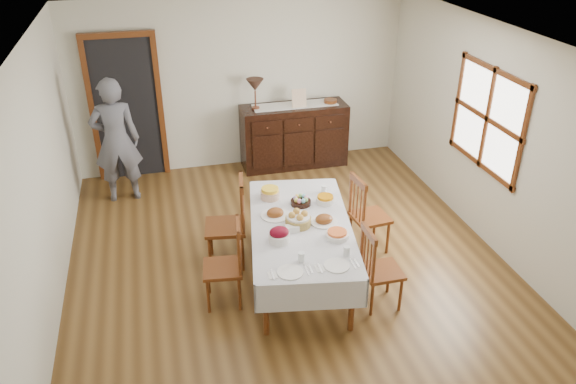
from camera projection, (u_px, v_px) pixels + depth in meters
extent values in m
plane|color=brown|center=(290.00, 268.00, 6.52)|extent=(6.00, 6.00, 0.00)
cube|color=white|center=(291.00, 43.00, 5.29)|extent=(5.00, 6.00, 0.02)
cube|color=beige|center=(241.00, 84.00, 8.47)|extent=(5.00, 0.02, 2.60)
cube|color=beige|center=(416.00, 379.00, 3.34)|extent=(5.00, 0.02, 2.60)
cube|color=beige|center=(37.00, 195.00, 5.36)|extent=(0.02, 6.00, 2.60)
cube|color=beige|center=(501.00, 144.00, 6.45)|extent=(0.02, 6.00, 2.60)
cube|color=white|center=(488.00, 119.00, 6.61)|extent=(0.02, 1.30, 1.10)
cube|color=#5C2C12|center=(487.00, 119.00, 6.60)|extent=(0.03, 1.46, 1.26)
cube|color=black|center=(127.00, 110.00, 8.18)|extent=(0.90, 0.06, 2.10)
cube|color=#5C2C12|center=(127.00, 110.00, 8.16)|extent=(1.04, 0.08, 2.18)
cube|color=silver|center=(301.00, 225.00, 6.02)|extent=(1.36, 2.19, 0.04)
cylinder|color=#5C2C12|center=(266.00, 308.00, 5.39)|extent=(0.06, 0.06, 0.66)
cylinder|color=#5C2C12|center=(352.00, 303.00, 5.45)|extent=(0.06, 0.06, 0.66)
cylinder|color=#5C2C12|center=(260.00, 215.00, 6.95)|extent=(0.06, 0.06, 0.66)
cylinder|color=#5C2C12|center=(327.00, 212.00, 7.00)|extent=(0.06, 0.06, 0.66)
cube|color=silver|center=(253.00, 238.00, 6.06)|extent=(0.38, 2.06, 0.32)
cube|color=silver|center=(348.00, 234.00, 6.13)|extent=(0.38, 2.06, 0.32)
cube|color=silver|center=(311.00, 296.00, 5.18)|extent=(1.05, 0.20, 0.32)
cube|color=silver|center=(293.00, 191.00, 7.00)|extent=(1.05, 0.20, 0.32)
cube|color=#5C2C12|center=(223.00, 268.00, 5.79)|extent=(0.44, 0.44, 0.04)
cylinder|color=#5C2C12|center=(208.00, 278.00, 6.02)|extent=(0.03, 0.03, 0.41)
cylinder|color=#5C2C12|center=(208.00, 296.00, 5.74)|extent=(0.03, 0.03, 0.41)
cylinder|color=#5C2C12|center=(238.00, 275.00, 6.06)|extent=(0.03, 0.03, 0.41)
cylinder|color=#5C2C12|center=(240.00, 294.00, 5.77)|extent=(0.03, 0.03, 0.41)
cylinder|color=#5C2C12|center=(238.00, 237.00, 5.84)|extent=(0.04, 0.04, 0.53)
cylinder|color=#5C2C12|center=(240.00, 255.00, 5.54)|extent=(0.04, 0.04, 0.53)
cube|color=#5C2C12|center=(238.00, 227.00, 5.58)|extent=(0.09, 0.38, 0.08)
cylinder|color=#5C2C12|center=(239.00, 243.00, 5.77)|extent=(0.02, 0.02, 0.43)
cylinder|color=#5C2C12|center=(239.00, 247.00, 5.70)|extent=(0.02, 0.02, 0.43)
cylinder|color=#5C2C12|center=(239.00, 252.00, 5.62)|extent=(0.02, 0.02, 0.43)
cube|color=#5C2C12|center=(225.00, 227.00, 6.40)|extent=(0.51, 0.51, 0.04)
cylinder|color=#5C2C12|center=(211.00, 238.00, 6.66)|extent=(0.04, 0.04, 0.46)
cylinder|color=#5C2C12|center=(210.00, 255.00, 6.34)|extent=(0.04, 0.04, 0.46)
cylinder|color=#5C2C12|center=(242.00, 236.00, 6.69)|extent=(0.04, 0.04, 0.46)
cylinder|color=#5C2C12|center=(242.00, 253.00, 6.37)|extent=(0.04, 0.04, 0.46)
cylinder|color=#5C2C12|center=(242.00, 195.00, 6.44)|extent=(0.04, 0.04, 0.60)
cylinder|color=#5C2C12|center=(243.00, 212.00, 6.10)|extent=(0.04, 0.04, 0.60)
cube|color=#5C2C12|center=(241.00, 183.00, 6.15)|extent=(0.11, 0.43, 0.09)
cylinder|color=#5C2C12|center=(242.00, 201.00, 6.37)|extent=(0.02, 0.02, 0.49)
cylinder|color=#5C2C12|center=(242.00, 205.00, 6.28)|extent=(0.02, 0.02, 0.49)
cylinder|color=#5C2C12|center=(242.00, 209.00, 6.20)|extent=(0.02, 0.02, 0.49)
cube|color=#5C2C12|center=(382.00, 271.00, 5.77)|extent=(0.39, 0.39, 0.04)
cylinder|color=#5C2C12|center=(400.00, 295.00, 5.77)|extent=(0.03, 0.03, 0.40)
cylinder|color=#5C2C12|center=(389.00, 277.00, 6.04)|extent=(0.03, 0.03, 0.40)
cylinder|color=#5C2C12|center=(372.00, 300.00, 5.70)|extent=(0.03, 0.03, 0.40)
cylinder|color=#5C2C12|center=(361.00, 281.00, 5.97)|extent=(0.03, 0.03, 0.40)
cylinder|color=#5C2C12|center=(374.00, 262.00, 5.47)|extent=(0.04, 0.04, 0.52)
cylinder|color=#5C2C12|center=(362.00, 244.00, 5.75)|extent=(0.04, 0.04, 0.52)
cube|color=#5C2C12|center=(369.00, 234.00, 5.51)|extent=(0.04, 0.37, 0.07)
cylinder|color=#5C2C12|center=(371.00, 259.00, 5.55)|extent=(0.02, 0.02, 0.42)
cylinder|color=#5C2C12|center=(368.00, 254.00, 5.62)|extent=(0.02, 0.02, 0.42)
cylinder|color=#5C2C12|center=(365.00, 250.00, 5.69)|extent=(0.02, 0.02, 0.42)
cube|color=#5C2C12|center=(370.00, 217.00, 6.67)|extent=(0.45, 0.45, 0.04)
cylinder|color=#5C2C12|center=(388.00, 238.00, 6.69)|extent=(0.04, 0.04, 0.42)
cylinder|color=#5C2C12|center=(375.00, 224.00, 6.97)|extent=(0.04, 0.04, 0.42)
cylinder|color=#5C2C12|center=(363.00, 243.00, 6.59)|extent=(0.04, 0.04, 0.42)
cylinder|color=#5C2C12|center=(350.00, 229.00, 6.87)|extent=(0.04, 0.04, 0.42)
cylinder|color=#5C2C12|center=(364.00, 207.00, 6.34)|extent=(0.04, 0.04, 0.55)
cylinder|color=#5C2C12|center=(351.00, 193.00, 6.63)|extent=(0.04, 0.04, 0.55)
cube|color=#5C2C12|center=(359.00, 182.00, 6.37)|extent=(0.08, 0.39, 0.08)
cylinder|color=#5C2C12|center=(361.00, 205.00, 6.42)|extent=(0.02, 0.02, 0.45)
cylinder|color=#5C2C12|center=(357.00, 201.00, 6.49)|extent=(0.02, 0.02, 0.45)
cylinder|color=#5C2C12|center=(354.00, 198.00, 6.57)|extent=(0.02, 0.02, 0.45)
cube|color=black|center=(294.00, 136.00, 8.77)|extent=(1.63, 0.54, 0.98)
cube|color=black|center=(267.00, 127.00, 8.29)|extent=(0.46, 0.02, 0.20)
sphere|color=brown|center=(267.00, 128.00, 8.27)|extent=(0.03, 0.03, 0.03)
cube|color=black|center=(299.00, 124.00, 8.40)|extent=(0.46, 0.02, 0.20)
sphere|color=brown|center=(299.00, 125.00, 8.38)|extent=(0.03, 0.03, 0.03)
cube|color=black|center=(330.00, 122.00, 8.50)|extent=(0.46, 0.02, 0.20)
sphere|color=brown|center=(330.00, 122.00, 8.48)|extent=(0.03, 0.03, 0.03)
imported|color=#585964|center=(115.00, 137.00, 7.57)|extent=(0.60, 0.40, 1.88)
cylinder|color=olive|center=(298.00, 221.00, 5.96)|extent=(0.28, 0.28, 0.09)
cylinder|color=silver|center=(298.00, 217.00, 5.94)|extent=(0.25, 0.25, 0.02)
sphere|color=#B88637|center=(304.00, 214.00, 5.94)|extent=(0.08, 0.08, 0.08)
sphere|color=#B88637|center=(296.00, 211.00, 5.98)|extent=(0.08, 0.08, 0.08)
sphere|color=#B88637|center=(292.00, 215.00, 5.91)|extent=(0.08, 0.08, 0.08)
sphere|color=#B88637|center=(300.00, 218.00, 5.87)|extent=(0.08, 0.08, 0.08)
cylinder|color=black|center=(301.00, 202.00, 6.37)|extent=(0.23, 0.23, 0.05)
ellipsoid|color=pink|center=(306.00, 198.00, 6.36)|extent=(0.05, 0.05, 0.06)
ellipsoid|color=#7DD7F0|center=(304.00, 196.00, 6.40)|extent=(0.05, 0.05, 0.06)
ellipsoid|color=#91D176|center=(300.00, 196.00, 6.41)|extent=(0.05, 0.05, 0.06)
ellipsoid|color=#FFCB52|center=(297.00, 197.00, 6.39)|extent=(0.05, 0.05, 0.06)
ellipsoid|color=#B083CB|center=(295.00, 198.00, 6.36)|extent=(0.05, 0.05, 0.06)
ellipsoid|color=#E8E863|center=(296.00, 200.00, 6.32)|extent=(0.05, 0.05, 0.06)
ellipsoid|color=pink|center=(299.00, 201.00, 6.30)|extent=(0.05, 0.05, 0.06)
ellipsoid|color=#7DD7F0|center=(303.00, 201.00, 6.30)|extent=(0.05, 0.05, 0.06)
ellipsoid|color=#91D176|center=(306.00, 200.00, 6.33)|extent=(0.05, 0.05, 0.06)
cylinder|color=white|center=(275.00, 215.00, 6.15)|extent=(0.32, 0.32, 0.02)
ellipsoid|color=brown|center=(275.00, 213.00, 6.14)|extent=(0.19, 0.16, 0.11)
cylinder|color=white|center=(324.00, 222.00, 6.03)|extent=(0.30, 0.30, 0.02)
ellipsoid|color=brown|center=(324.00, 219.00, 6.02)|extent=(0.19, 0.16, 0.11)
cylinder|color=white|center=(279.00, 238.00, 5.69)|extent=(0.22, 0.22, 0.09)
ellipsoid|color=#5B0515|center=(279.00, 232.00, 5.66)|extent=(0.20, 0.17, 0.11)
cylinder|color=white|center=(325.00, 200.00, 6.40)|extent=(0.21, 0.21, 0.06)
cylinder|color=orange|center=(325.00, 197.00, 6.38)|extent=(0.18, 0.18, 0.03)
cylinder|color=tan|center=(270.00, 195.00, 6.49)|extent=(0.22, 0.22, 0.09)
cylinder|color=yellow|center=(270.00, 190.00, 6.46)|extent=(0.20, 0.20, 0.04)
cylinder|color=white|center=(337.00, 235.00, 5.76)|extent=(0.25, 0.25, 0.05)
cylinder|color=orange|center=(337.00, 232.00, 5.74)|extent=(0.20, 0.20, 0.02)
cube|color=white|center=(292.00, 229.00, 5.86)|extent=(0.15, 0.11, 0.07)
cylinder|color=white|center=(290.00, 272.00, 5.24)|extent=(0.25, 0.25, 0.01)
cube|color=silver|center=(272.00, 275.00, 5.20)|extent=(0.10, 0.13, 0.01)
cube|color=#BABBBE|center=(272.00, 275.00, 5.20)|extent=(0.04, 0.16, 0.01)
cube|color=#BABBBE|center=(307.00, 270.00, 5.27)|extent=(0.04, 0.18, 0.01)
cube|color=#BABBBE|center=(311.00, 269.00, 5.28)|extent=(0.04, 0.14, 0.01)
cylinder|color=white|center=(301.00, 257.00, 5.38)|extent=(0.07, 0.07, 0.10)
cylinder|color=white|center=(337.00, 266.00, 5.33)|extent=(0.25, 0.25, 0.01)
cube|color=silver|center=(320.00, 268.00, 5.30)|extent=(0.10, 0.13, 0.01)
cube|color=#BABBBE|center=(320.00, 268.00, 5.29)|extent=(0.04, 0.16, 0.01)
cube|color=#BABBBE|center=(353.00, 263.00, 5.37)|extent=(0.04, 0.18, 0.01)
cube|color=#BABBBE|center=(357.00, 263.00, 5.38)|extent=(0.04, 0.14, 0.01)
cylinder|color=white|center=(347.00, 251.00, 5.47)|extent=(0.07, 0.07, 0.10)
cylinder|color=white|center=(276.00, 190.00, 6.59)|extent=(0.06, 0.06, 0.09)
cylinder|color=white|center=(324.00, 189.00, 6.62)|extent=(0.06, 0.06, 0.09)
cube|color=silver|center=(295.00, 105.00, 8.56)|extent=(1.30, 0.35, 0.01)
cylinder|color=brown|center=(256.00, 108.00, 8.42)|extent=(0.12, 0.12, 0.03)
cylinder|color=brown|center=(255.00, 99.00, 8.35)|extent=(0.02, 0.02, 0.25)
cone|color=#3D261C|center=(255.00, 85.00, 8.25)|extent=(0.26, 0.26, 0.18)
cube|color=#D2B292|center=(299.00, 98.00, 8.43)|extent=(0.22, 0.08, 0.28)
cylinder|color=#5C2C12|center=(330.00, 101.00, 8.64)|extent=(0.20, 0.20, 0.06)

